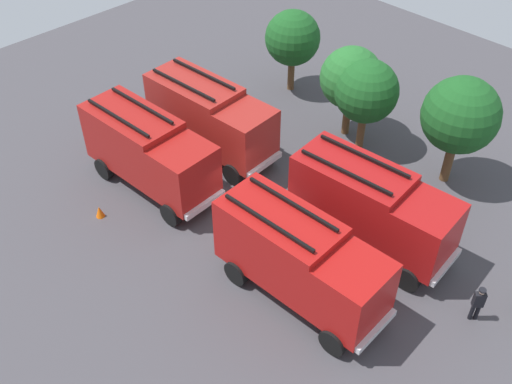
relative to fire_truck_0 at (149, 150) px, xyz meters
name	(u,v)px	position (x,y,z in m)	size (l,w,h in m)	color
ground_plane	(256,215)	(5.01, 2.04, -2.15)	(46.90, 46.90, 0.00)	#423F44
fire_truck_0	(149,150)	(0.00, 0.00, 0.00)	(7.31, 3.05, 3.88)	maroon
fire_truck_1	(300,258)	(9.49, -0.05, 0.00)	(7.29, 2.99, 3.88)	#A91412
fire_truck_2	(210,116)	(-0.13, 3.91, 0.00)	(7.33, 3.10, 3.88)	maroon
fire_truck_3	(372,205)	(9.62, 4.27, 0.00)	(7.38, 3.25, 3.88)	#A31313
firefighter_0	(478,303)	(15.08, 3.86, -1.19)	(0.47, 0.47, 1.72)	black
tree_0	(293,38)	(-1.38, 11.32, 1.13)	(3.15, 3.15, 4.89)	brown
tree_1	(351,78)	(3.78, 10.09, 1.20)	(3.22, 3.22, 4.99)	brown
tree_2	(366,92)	(5.09, 9.64, 1.19)	(3.20, 3.20, 4.96)	brown
tree_3	(461,116)	(9.72, 10.45, 1.59)	(3.59, 3.59, 5.56)	brown
traffic_cone_0	(100,212)	(0.02, -3.10, -1.86)	(0.41, 0.41, 0.58)	#F2600C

